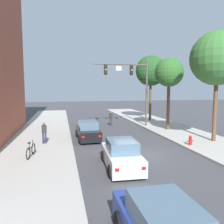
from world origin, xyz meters
TOP-DOWN VIEW (x-y plane):
  - ground_plane at (0.00, 0.00)m, footprint 120.00×120.00m
  - sidewalk_left at (-6.50, 0.00)m, footprint 5.00×60.00m
  - sidewalk_right at (6.50, 0.00)m, footprint 5.00×60.00m
  - traffic_signal_mast at (2.90, 9.98)m, footprint 6.10×0.38m
  - car_lead_black at (-2.60, 5.04)m, footprint 1.91×4.28m
  - car_following_white at (-1.58, -2.35)m, footprint 2.00×4.32m
  - pedestrian_sidewalk_left_walker at (-6.10, 3.72)m, footprint 0.36×0.22m
  - pedestrian_crossing_road at (0.88, 11.70)m, footprint 0.36×0.22m
  - bicycle_leaning at (-6.67, 0.37)m, footprint 0.36×1.75m
  - fire_hydrant at (4.63, 0.88)m, footprint 0.48×0.24m
  - street_tree_nearest at (7.21, 1.68)m, footprint 4.22×4.22m
  - street_tree_second at (5.92, 7.25)m, footprint 2.89×2.89m
  - street_tree_third at (6.70, 14.05)m, footprint 3.93×3.93m

SIDE VIEW (x-z plane):
  - ground_plane at x=0.00m, z-range 0.00..0.00m
  - sidewalk_left at x=-6.50m, z-range 0.00..0.15m
  - sidewalk_right at x=6.50m, z-range 0.00..0.15m
  - fire_hydrant at x=4.63m, z-range 0.15..0.87m
  - bicycle_leaning at x=-6.67m, z-range 0.05..1.03m
  - car_lead_black at x=-2.60m, z-range -0.08..1.52m
  - car_following_white at x=-1.58m, z-range -0.08..1.52m
  - pedestrian_crossing_road at x=0.88m, z-range 0.09..1.73m
  - pedestrian_sidewalk_left_walker at x=-6.10m, z-range 0.24..1.88m
  - traffic_signal_mast at x=2.90m, z-range 1.57..9.07m
  - street_tree_second at x=5.92m, z-range 2.27..9.53m
  - street_tree_third at x=6.70m, z-range 2.37..10.79m
  - street_tree_nearest at x=7.21m, z-range 2.35..11.02m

